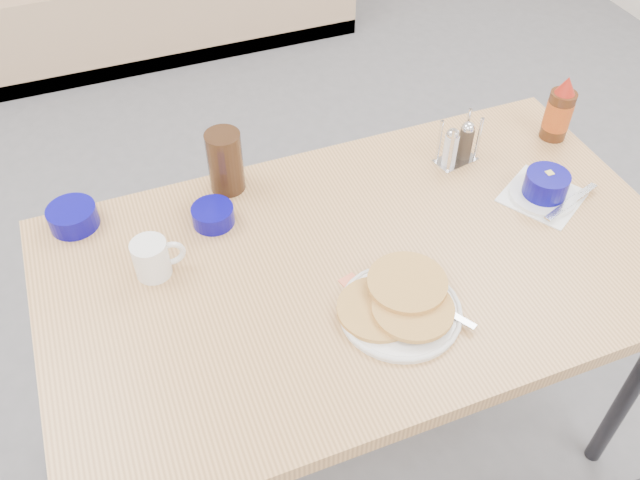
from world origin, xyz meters
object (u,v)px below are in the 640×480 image
object	(u,v)px
grits_setting	(546,188)
creamer_bowl	(73,217)
pancake_plate	(400,305)
amber_tumbler	(225,162)
dining_table	(364,277)
butter_bowl	(213,215)
coffee_mug	(153,258)
syrup_bottle	(559,112)
condiment_caddy	(458,147)

from	to	relation	value
grits_setting	creamer_bowl	size ratio (longest dim) A/B	2.24
pancake_plate	amber_tumbler	distance (m)	0.55
dining_table	amber_tumbler	size ratio (longest dim) A/B	8.88
creamer_bowl	amber_tumbler	world-z (taller)	amber_tumbler
dining_table	butter_bowl	bearing A→B (deg)	140.24
pancake_plate	butter_bowl	xyz separation A→B (m)	(-0.28, 0.39, 0.00)
coffee_mug	syrup_bottle	xyz separation A→B (m)	(1.08, 0.10, 0.03)
dining_table	creamer_bowl	xyz separation A→B (m)	(-0.58, 0.34, 0.09)
amber_tumbler	coffee_mug	bearing A→B (deg)	-136.13
grits_setting	butter_bowl	world-z (taller)	grits_setting
dining_table	condiment_caddy	size ratio (longest dim) A/B	11.01
dining_table	grits_setting	xyz separation A→B (m)	(0.48, 0.03, 0.09)
dining_table	butter_bowl	xyz separation A→B (m)	(-0.28, 0.23, 0.08)
pancake_plate	creamer_bowl	distance (m)	0.77
condiment_caddy	syrup_bottle	size ratio (longest dim) A/B	0.71
coffee_mug	condiment_caddy	size ratio (longest dim) A/B	0.89
pancake_plate	butter_bowl	world-z (taller)	pancake_plate
butter_bowl	amber_tumbler	size ratio (longest dim) A/B	0.61
coffee_mug	syrup_bottle	distance (m)	1.08
pancake_plate	creamer_bowl	bearing A→B (deg)	139.59
butter_bowl	condiment_caddy	bearing A→B (deg)	-0.40
grits_setting	creamer_bowl	bearing A→B (deg)	163.70
coffee_mug	amber_tumbler	distance (m)	0.31
pancake_plate	syrup_bottle	xyz separation A→B (m)	(0.64, 0.38, 0.06)
dining_table	pancake_plate	xyz separation A→B (m)	(0.00, -0.16, 0.08)
grits_setting	syrup_bottle	bearing A→B (deg)	50.49
pancake_plate	creamer_bowl	xyz separation A→B (m)	(-0.58, 0.50, 0.01)
amber_tumbler	syrup_bottle	xyz separation A→B (m)	(0.86, -0.11, -0.00)
dining_table	butter_bowl	size ratio (longest dim) A/B	14.45
syrup_bottle	coffee_mug	bearing A→B (deg)	-174.73
coffee_mug	creamer_bowl	distance (m)	0.26
grits_setting	condiment_caddy	bearing A→B (deg)	122.79
creamer_bowl	pancake_plate	bearing A→B (deg)	-40.41
condiment_caddy	butter_bowl	bearing A→B (deg)	168.42
amber_tumbler	creamer_bowl	bearing A→B (deg)	180.00
coffee_mug	condiment_caddy	distance (m)	0.79
syrup_bottle	amber_tumbler	bearing A→B (deg)	172.49
grits_setting	syrup_bottle	xyz separation A→B (m)	(0.16, 0.20, 0.05)
dining_table	syrup_bottle	size ratio (longest dim) A/B	7.80
butter_bowl	amber_tumbler	distance (m)	0.14
creamer_bowl	amber_tumbler	bearing A→B (deg)	0.00
coffee_mug	condiment_caddy	xyz separation A→B (m)	(0.79, 0.10, -0.00)
dining_table	creamer_bowl	distance (m)	0.68
pancake_plate	condiment_caddy	size ratio (longest dim) A/B	1.98
condiment_caddy	coffee_mug	bearing A→B (deg)	176.10
butter_bowl	amber_tumbler	bearing A→B (deg)	58.76
creamer_bowl	syrup_bottle	distance (m)	1.23
grits_setting	creamer_bowl	distance (m)	1.10
creamer_bowl	condiment_caddy	world-z (taller)	condiment_caddy
condiment_caddy	syrup_bottle	distance (m)	0.29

